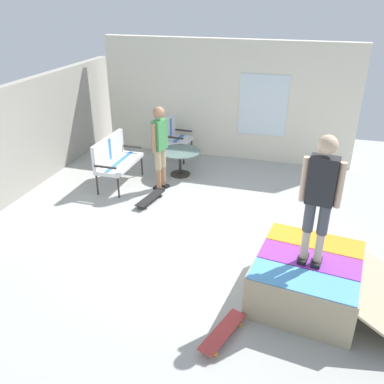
% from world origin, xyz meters
% --- Properties ---
extents(ground_plane, '(12.00, 12.00, 0.10)m').
position_xyz_m(ground_plane, '(0.00, 0.00, -0.05)').
color(ground_plane, '#A8A8A3').
extents(house_facade, '(0.23, 6.00, 2.77)m').
position_xyz_m(house_facade, '(3.80, 0.49, 1.38)').
color(house_facade, silver).
rests_on(house_facade, ground_plane).
extents(skate_ramp, '(1.68, 2.31, 0.64)m').
position_xyz_m(skate_ramp, '(-1.11, -1.71, 0.32)').
color(skate_ramp, tan).
rests_on(skate_ramp, ground_plane).
extents(patio_bench, '(1.26, 0.56, 1.02)m').
position_xyz_m(patio_bench, '(1.49, 2.34, 0.62)').
color(patio_bench, '#2D2823').
rests_on(patio_bench, ground_plane).
extents(patio_chair_near_house, '(0.66, 0.59, 1.02)m').
position_xyz_m(patio_chair_near_house, '(3.23, 1.62, 0.61)').
color(patio_chair_near_house, '#2D2823').
rests_on(patio_chair_near_house, ground_plane).
extents(patio_table, '(0.90, 0.90, 0.57)m').
position_xyz_m(patio_table, '(2.32, 1.17, 0.40)').
color(patio_table, '#2D2823').
rests_on(patio_table, ground_plane).
extents(person_watching, '(0.47, 0.30, 1.73)m').
position_xyz_m(person_watching, '(1.55, 1.34, 1.01)').
color(person_watching, black).
rests_on(person_watching, ground_plane).
extents(person_skater, '(0.28, 0.48, 1.68)m').
position_xyz_m(person_skater, '(-1.18, -1.68, 1.62)').
color(person_skater, black).
rests_on(person_skater, skate_ramp).
extents(skateboard_by_bench, '(0.82, 0.34, 0.10)m').
position_xyz_m(skateboard_by_bench, '(0.89, 1.33, 0.08)').
color(skateboard_by_bench, black).
rests_on(skateboard_by_bench, ground_plane).
extents(skateboard_spare, '(0.82, 0.45, 0.10)m').
position_xyz_m(skateboard_spare, '(-2.11, -0.78, 0.08)').
color(skateboard_spare, '#B23838').
rests_on(skateboard_spare, ground_plane).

